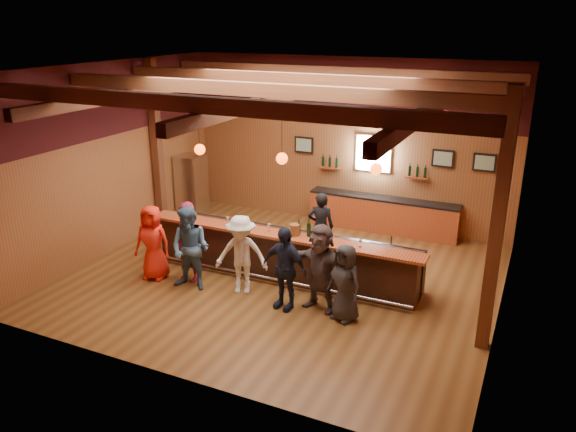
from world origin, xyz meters
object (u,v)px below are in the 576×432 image
(customer_orange, at_px, (153,242))
(ice_bucket, at_px, (294,230))
(bar_counter, at_px, (286,254))
(customer_navy, at_px, (284,268))
(customer_dark, at_px, (345,283))
(customer_redvest, at_px, (188,242))
(back_bar_cabinet, at_px, (383,214))
(stainless_fridge, at_px, (191,186))
(customer_white, at_px, (241,255))
(bartender, at_px, (321,227))
(bottle_a, at_px, (299,228))
(customer_brown, at_px, (320,267))
(customer_denim, at_px, (190,249))

(customer_orange, height_order, ice_bucket, customer_orange)
(bar_counter, distance_m, customer_navy, 1.50)
(customer_orange, height_order, customer_dark, customer_orange)
(bar_counter, distance_m, customer_redvest, 2.15)
(back_bar_cabinet, xyz_separation_m, customer_dark, (0.64, -4.85, 0.28))
(stainless_fridge, relative_size, customer_navy, 1.06)
(customer_white, bearing_deg, stainless_fridge, 117.16)
(customer_white, height_order, bartender, customer_white)
(bar_counter, relative_size, bottle_a, 19.06)
(customer_redvest, height_order, customer_navy, customer_redvest)
(customer_dark, bearing_deg, customer_white, -161.76)
(customer_orange, relative_size, bartender, 1.00)
(customer_orange, bearing_deg, customer_navy, -10.26)
(customer_brown, height_order, bottle_a, customer_brown)
(customer_orange, xyz_separation_m, customer_white, (2.08, 0.21, 0.01))
(customer_dark, bearing_deg, bar_counter, 167.43)
(back_bar_cabinet, xyz_separation_m, bartender, (-0.80, -2.47, 0.36))
(bar_counter, xyz_separation_m, customer_white, (-0.49, -1.11, 0.32))
(customer_white, relative_size, ice_bucket, 6.88)
(stainless_fridge, relative_size, customer_redvest, 1.02)
(customer_brown, bearing_deg, customer_dark, -8.43)
(ice_bucket, relative_size, bottle_a, 0.74)
(customer_brown, bearing_deg, customer_denim, -163.51)
(customer_navy, height_order, bartender, customer_navy)
(customer_white, height_order, customer_brown, customer_brown)
(customer_brown, bearing_deg, back_bar_cabinet, 100.85)
(customer_denim, distance_m, bottle_a, 2.30)
(customer_orange, height_order, customer_redvest, customer_redvest)
(back_bar_cabinet, bearing_deg, customer_brown, -89.23)
(back_bar_cabinet, bearing_deg, ice_bucket, -102.49)
(customer_redvest, xyz_separation_m, customer_brown, (3.06, -0.00, -0.00))
(customer_redvest, height_order, customer_denim, customer_denim)
(customer_white, xyz_separation_m, bottle_a, (0.88, 0.93, 0.40))
(back_bar_cabinet, distance_m, bottle_a, 3.91)
(stainless_fridge, bearing_deg, bottle_a, -30.27)
(customer_dark, bearing_deg, customer_orange, -156.91)
(customer_navy, bearing_deg, customer_denim, -168.29)
(ice_bucket, bearing_deg, customer_dark, -33.99)
(customer_orange, relative_size, customer_dark, 1.10)
(ice_bucket, bearing_deg, bar_counter, 139.97)
(back_bar_cabinet, relative_size, customer_orange, 2.40)
(customer_denim, relative_size, bottle_a, 5.44)
(customer_orange, xyz_separation_m, customer_dark, (4.39, 0.04, -0.08))
(customer_white, bearing_deg, bottle_a, 28.12)
(customer_redvest, xyz_separation_m, bottle_a, (2.20, 0.91, 0.35))
(bartender, bearing_deg, customer_orange, 21.10)
(customer_brown, xyz_separation_m, bottle_a, (-0.86, 0.91, 0.36))
(ice_bucket, bearing_deg, customer_navy, -76.08)
(stainless_fridge, relative_size, bartender, 1.08)
(bottle_a, bearing_deg, ice_bucket, -121.00)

